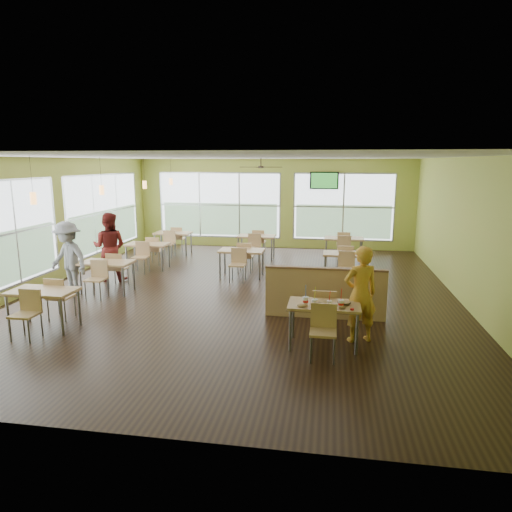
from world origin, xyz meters
name	(u,v)px	position (x,y,z in m)	size (l,w,h in m)	color
room	(242,227)	(0.00, 0.00, 1.60)	(12.00, 12.04, 3.20)	black
window_bays	(177,215)	(-2.65, 3.08, 1.48)	(9.24, 10.24, 2.38)	white
main_table	(324,311)	(2.00, -3.00, 0.63)	(1.22, 1.52, 0.87)	tan
half_wall_divider	(325,293)	(2.00, -1.55, 0.52)	(2.40, 0.14, 1.04)	tan
dining_tables	(217,252)	(-1.05, 1.71, 0.63)	(6.92, 8.72, 0.87)	tan
pendant_lights	(124,187)	(-3.20, 0.68, 2.45)	(0.11, 7.31, 0.86)	#2D2119
ceiling_fan	(261,167)	(0.00, 3.00, 2.95)	(1.25, 1.25, 0.29)	#2D2119
tv_backwall	(324,181)	(1.80, 5.90, 2.45)	(1.00, 0.07, 0.60)	black
man_plaid	(360,294)	(2.61, -2.68, 0.85)	(0.62, 0.41, 1.70)	orange
patron_maroon	(109,247)	(-3.64, 0.54, 0.90)	(0.88, 0.68, 1.81)	maroon
patron_grey	(68,258)	(-4.00, -0.81, 0.87)	(1.12, 0.65, 1.74)	slate
cup_blue	(306,301)	(1.69, -3.13, 0.83)	(0.11, 0.11, 0.38)	white
cup_yellow	(315,303)	(1.85, -3.24, 0.83)	(0.11, 0.11, 0.38)	white
cup_red_near	(329,304)	(2.09, -3.18, 0.81)	(0.08, 0.08, 0.30)	white
cup_red_far	(341,304)	(2.27, -3.18, 0.82)	(0.10, 0.10, 0.36)	white
food_basket	(344,303)	(2.33, -2.99, 0.78)	(0.23, 0.23, 0.05)	black
ketchup_cup	(352,309)	(2.45, -3.26, 0.76)	(0.06, 0.06, 0.03)	#B4110D
wrapper_left	(302,305)	(1.64, -3.21, 0.77)	(0.17, 0.15, 0.04)	#A68950
wrapper_mid	(324,302)	(2.00, -2.96, 0.78)	(0.20, 0.18, 0.05)	#A68950
wrapper_right	(342,307)	(2.29, -3.19, 0.77)	(0.13, 0.12, 0.03)	#A68950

